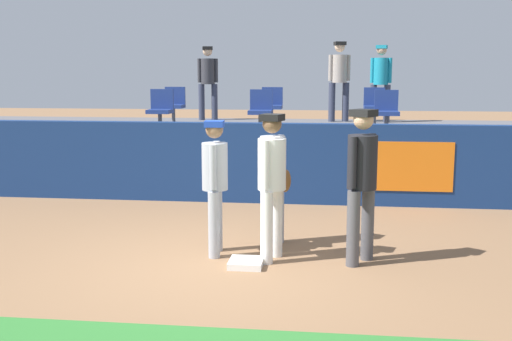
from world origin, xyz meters
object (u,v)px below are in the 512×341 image
Objects in this scene: player_coach_visitor at (273,170)px; seat_front_left at (161,108)px; player_fielder_home at (273,177)px; spectator_capped at (208,78)px; seat_back_right at (374,104)px; spectator_casual at (339,76)px; player_runner_visitor at (215,178)px; player_umpire at (362,175)px; seat_front_right at (387,109)px; spectator_hooded at (381,78)px; first_base at (246,263)px; seat_back_center at (272,104)px; seat_back_left at (174,103)px; seat_front_center at (261,108)px.

player_coach_visitor is 4.94m from seat_front_left.
spectator_capped reaches higher than player_fielder_home.
seat_back_right is 1.43m from spectator_casual.
seat_back_right is (2.40, 6.43, 0.59)m from player_runner_visitor.
seat_back_right is (1.72, 5.94, 0.57)m from player_coach_visitor.
player_umpire reaches higher than player_coach_visitor.
seat_front_right is (1.83, 4.14, 0.57)m from player_coach_visitor.
player_umpire is 8.50m from spectator_capped.
first_base is at bearing 87.83° from spectator_hooded.
seat_back_center is (-0.57, 5.94, 0.57)m from player_coach_visitor.
player_fielder_home is 0.97× the size of player_umpire.
player_coach_visitor is at bearing -85.89° from player_umpire.
spectator_hooded is at bearing 30.92° from seat_front_left.
seat_back_left is 2.27m from seat_back_center.
player_coach_visitor is 0.97× the size of spectator_hooded.
spectator_hooded is at bearing 161.22° from spectator_casual.
seat_front_right is 2.80m from spectator_hooded.
first_base is at bearing -64.53° from seat_front_left.
seat_front_right is (2.39, -1.80, -0.00)m from seat_back_center.
seat_front_right is 3.03m from spectator_casual.
seat_front_left is at bearing 179.99° from seat_front_center.
seat_front_right is at bearing -21.13° from seat_back_left.
player_runner_visitor is 7.83m from spectator_capped.
seat_back_left is 1.81m from seat_front_left.
seat_back_right is at bearing -168.21° from player_coach_visitor.
seat_front_right is (1.77, 4.78, 0.54)m from player_fielder_home.
seat_front_right is (2.44, -0.00, -0.00)m from seat_front_center.
seat_front_right is at bearing -36.95° from seat_back_center.
player_fielder_home is at bearing -56.25° from player_umpire.
seat_back_left is at bearing 180.00° from seat_back_right.
spectator_casual is at bearing 107.19° from seat_front_right.
spectator_hooded reaches higher than seat_front_center.
seat_front_left is 1.00× the size of seat_back_right.
spectator_capped is (-1.58, 7.58, 1.16)m from player_runner_visitor.
seat_front_left reaches higher than player_fielder_home.
player_runner_visitor is 2.03× the size of seat_back_right.
spectator_casual is (1.52, 1.03, 0.62)m from seat_back_center.
seat_back_left and seat_back_center have the same top height.
player_runner_visitor is 0.95× the size of spectator_hooded.
seat_front_center is at bearing 180.00° from seat_front_right.
seat_front_center is at bearing -126.18° from player_umpire.
seat_back_left is at bearing -139.66° from player_fielder_home.
player_umpire is at bearing 97.16° from spectator_hooded.
spectator_casual is (3.60, 2.83, 0.62)m from seat_front_left.
player_runner_visitor is 0.97× the size of player_coach_visitor.
player_coach_visitor is 4.56m from seat_front_right.
spectator_capped is at bearing 82.48° from seat_front_left.
player_coach_visitor is 4.22m from seat_front_center.
seat_front_left is 4.47m from seat_front_right.
player_runner_visitor is at bearing 64.57° from spectator_casual.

